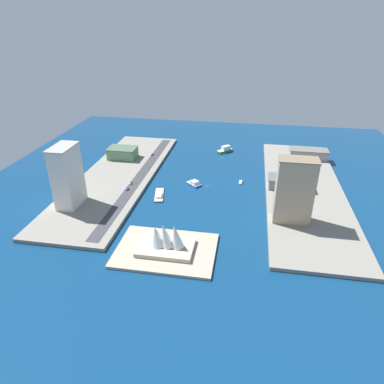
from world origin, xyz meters
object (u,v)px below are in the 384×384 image
Objects in this scene: hatchback_blue at (127,189)px; opera_landmark at (165,240)px; carpark_squat_concrete at (308,154)px; terminal_long_green at (123,153)px; ferry_green_doubledeck at (225,150)px; warehouse_low_gray at (289,182)px; catamaran_blue at (194,183)px; traffic_light_waterfront at (149,169)px; hotel_broad_white at (67,176)px; taxi_yellow_cab at (131,183)px; sailboat_small_white at (241,182)px; apartment_midrise_tan at (294,191)px; pickup_red at (152,155)px; barge_flat_brown at (159,195)px.

opera_landmark reaches higher than hatchback_blue.
terminal_long_green reaches higher than carpark_squat_concrete.
ferry_green_doubledeck is 204.94m from opera_landmark.
warehouse_low_gray is 1.23× the size of terminal_long_green.
catamaran_blue is (22.15, 96.37, -0.98)m from ferry_green_doubledeck.
traffic_light_waterfront reaches higher than catamaran_blue.
catamaran_blue is at bearing 35.71° from carpark_squat_concrete.
catamaran_blue is 0.42× the size of warehouse_low_gray.
terminal_long_green is at bearing -67.25° from hatchback_blue.
carpark_squat_concrete is at bearing -145.97° from hotel_broad_white.
catamaran_blue is at bearing -166.71° from taxi_yellow_cab.
sailboat_small_white is 2.34× the size of taxi_yellow_cab.
sailboat_small_white is at bearing 104.96° from ferry_green_doubledeck.
taxi_yellow_cab is at bearing 53.69° from ferry_green_doubledeck.
hotel_broad_white is at bearing 19.31° from warehouse_low_gray.
apartment_midrise_tan is at bearing 168.81° from hatchback_blue.
ferry_green_doubledeck is 0.62× the size of terminal_long_green.
ferry_green_doubledeck is at bearing -7.72° from carpark_squat_concrete.
traffic_light_waterfront is at bearing -108.76° from taxi_yellow_cab.
apartment_midrise_tan reaches higher than carpark_squat_concrete.
ferry_green_doubledeck is at bearing -53.67° from warehouse_low_gray.
ferry_green_doubledeck is 95.17m from carpark_squat_concrete.
opera_landmark reaches higher than catamaran_blue.
sailboat_small_white is 115.28m from pickup_red.
catamaran_blue is 107.29m from opera_landmark.
sailboat_small_white reaches higher than ferry_green_doubledeck.
warehouse_low_gray is at bearing 170.53° from sailboat_small_white.
barge_flat_brown is 83.66m from opera_landmark.
pickup_red is at bearing -77.81° from traffic_light_waterfront.
ferry_green_doubledeck is at bearing -123.14° from hatchback_blue.
taxi_yellow_cab is at bearing 13.29° from catamaran_blue.
terminal_long_green is 179.52m from opera_landmark.
sailboat_small_white reaches higher than catamaran_blue.
taxi_yellow_cab is at bearing -128.93° from hotel_broad_white.
warehouse_low_gray is at bearing -160.69° from hotel_broad_white.
apartment_midrise_tan reaches higher than hatchback_blue.
taxi_yellow_cab is (31.28, -13.79, 2.83)m from barge_flat_brown.
barge_flat_brown is 0.54× the size of apartment_midrise_tan.
apartment_midrise_tan is 181.85m from hotel_broad_white.
sailboat_small_white is at bearing 164.59° from terminal_long_green.
terminal_long_green is at bearing -15.41° from sailboat_small_white.
hotel_broad_white is 10.84× the size of hatchback_blue.
opera_landmark is (-55.73, 80.63, 5.49)m from hatchback_blue.
terminal_long_green is at bearing -40.00° from traffic_light_waterfront.
apartment_midrise_tan is at bearing 152.51° from traffic_light_waterfront.
catamaran_blue is 89.57m from warehouse_low_gray.
catamaran_blue is 0.31× the size of hotel_broad_white.
apartment_midrise_tan is (-63.80, 151.23, 26.03)m from ferry_green_doubledeck.
carpark_squat_concrete is at bearing -157.55° from traffic_light_waterfront.
warehouse_low_gray is 138.55m from traffic_light_waterfront.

